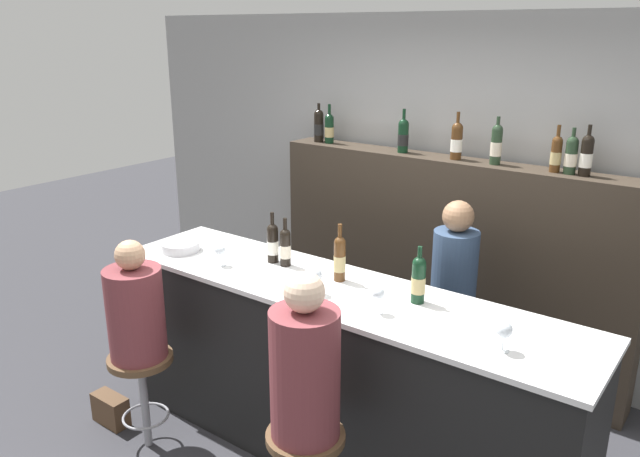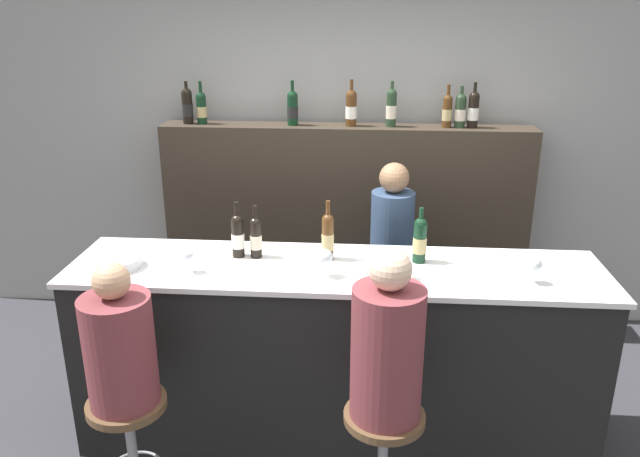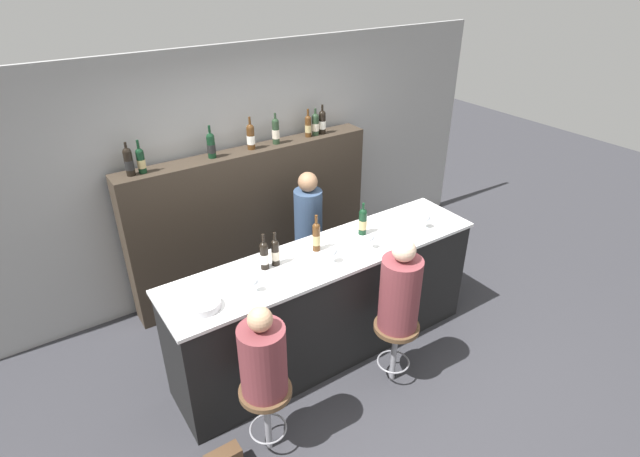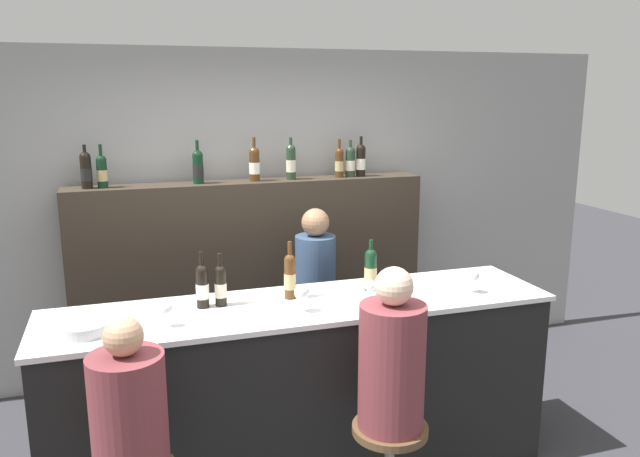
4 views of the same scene
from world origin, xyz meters
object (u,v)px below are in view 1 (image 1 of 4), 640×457
(wine_bottle_backbar_1, at_px, (329,128))
(bar_stool_right, at_px, (306,456))
(wine_glass_3, at_px, (504,331))
(wine_bottle_counter_0, at_px, (273,242))
(wine_bottle_counter_2, at_px, (340,258))
(metal_bowl, at_px, (181,246))
(wine_bottle_backbar_7, at_px, (586,155))
(guest_seated_left, at_px, (135,309))
(bartender, at_px, (451,317))
(wine_bottle_backbar_5, at_px, (556,153))
(wine_glass_0, at_px, (220,251))
(wine_bottle_backbar_3, at_px, (457,141))
(bar_stool_left, at_px, (142,375))
(handbag, at_px, (111,409))
(wine_bottle_backbar_6, at_px, (571,155))
(wine_bottle_counter_3, at_px, (418,279))
(wine_bottle_counter_1, at_px, (285,247))
(wine_bottle_backbar_4, at_px, (496,144))
(wine_glass_2, at_px, (378,294))
(wine_bottle_backbar_0, at_px, (319,125))
(wine_glass_1, at_px, (315,276))
(guest_seated_right, at_px, (305,367))
(wine_bottle_backbar_2, at_px, (403,135))

(wine_bottle_backbar_1, height_order, bar_stool_right, wine_bottle_backbar_1)
(wine_glass_3, distance_m, bar_stool_right, 1.14)
(wine_bottle_counter_0, height_order, wine_bottle_backbar_1, wine_bottle_backbar_1)
(wine_bottle_counter_2, bearing_deg, metal_bowl, -169.57)
(wine_bottle_backbar_7, xyz_separation_m, guest_seated_left, (-1.88, -2.04, -0.81))
(bartender, bearing_deg, wine_bottle_backbar_5, 56.57)
(wine_glass_0, height_order, bar_stool_right, wine_glass_0)
(wine_bottle_backbar_3, bearing_deg, bar_stool_right, -83.32)
(wine_bottle_counter_2, relative_size, bar_stool_left, 0.55)
(wine_bottle_backbar_1, bearing_deg, wine_bottle_counter_2, -52.04)
(handbag, bearing_deg, wine_bottle_backbar_6, 43.33)
(wine_bottle_backbar_1, distance_m, wine_glass_0, 1.66)
(wine_bottle_counter_3, height_order, bartender, bartender)
(wine_bottle_backbar_5, relative_size, wine_bottle_backbar_7, 0.94)
(metal_bowl, bearing_deg, wine_glass_0, -4.69)
(bar_stool_left, bearing_deg, guest_seated_left, 0.00)
(wine_bottle_counter_1, distance_m, wine_bottle_backbar_3, 1.49)
(wine_bottle_backbar_4, distance_m, wine_bottle_backbar_7, 0.58)
(wine_bottle_counter_2, distance_m, wine_glass_3, 1.09)
(bar_stool_left, height_order, handbag, bar_stool_left)
(wine_bottle_backbar_4, xyz_separation_m, bar_stool_left, (-1.30, -2.04, -1.25))
(wine_bottle_backbar_6, bearing_deg, wine_bottle_backbar_5, -180.00)
(wine_bottle_backbar_4, xyz_separation_m, metal_bowl, (-1.49, -1.51, -0.62))
(wine_bottle_counter_0, xyz_separation_m, wine_bottle_backbar_5, (1.27, 1.31, 0.50))
(wine_glass_2, bearing_deg, wine_bottle_backbar_4, 91.37)
(wine_bottle_backbar_5, relative_size, guest_seated_left, 0.42)
(handbag, bearing_deg, wine_glass_2, 16.17)
(wine_bottle_backbar_7, distance_m, metal_bowl, 2.64)
(wine_bottle_backbar_1, relative_size, wine_glass_0, 2.33)
(wine_bottle_backbar_0, xyz_separation_m, wine_glass_0, (0.40, -1.55, -0.55))
(wine_glass_1, xyz_separation_m, handbag, (-1.31, -0.50, -1.10))
(wine_glass_1, relative_size, wine_glass_2, 1.07)
(wine_bottle_backbar_3, relative_size, metal_bowl, 1.31)
(wine_bottle_counter_1, height_order, wine_glass_3, wine_bottle_counter_1)
(guest_seated_left, bearing_deg, guest_seated_right, 0.00)
(wine_bottle_backbar_1, xyz_separation_m, wine_bottle_backbar_4, (1.39, 0.00, 0.02))
(wine_glass_1, bearing_deg, wine_bottle_backbar_5, 63.67)
(wine_bottle_backbar_3, bearing_deg, wine_glass_3, -57.55)
(wine_bottle_backbar_2, distance_m, wine_bottle_backbar_3, 0.43)
(wine_bottle_backbar_0, distance_m, metal_bowl, 1.63)
(wine_bottle_backbar_3, bearing_deg, wine_bottle_counter_2, -93.53)
(wine_bottle_backbar_2, relative_size, guest_seated_left, 0.44)
(wine_bottle_counter_1, xyz_separation_m, wine_bottle_backbar_1, (-0.62, 1.31, 0.51))
(wine_bottle_backbar_4, distance_m, wine_bottle_backbar_5, 0.40)
(wine_glass_2, xyz_separation_m, metal_bowl, (-1.53, 0.03, -0.07))
(handbag, bearing_deg, bar_stool_left, 0.00)
(handbag, bearing_deg, bar_stool_right, 0.00)
(handbag, bearing_deg, metal_bowl, 70.92)
(wine_bottle_counter_3, height_order, wine_bottle_backbar_2, wine_bottle_backbar_2)
(wine_bottle_backbar_4, bearing_deg, wine_glass_3, -65.80)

